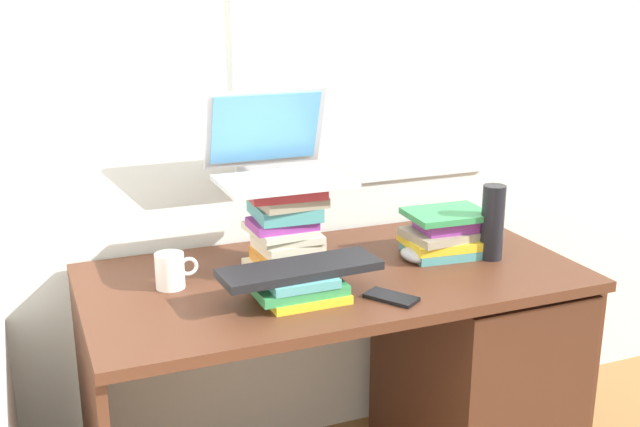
{
  "coord_description": "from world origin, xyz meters",
  "views": [
    {
      "loc": [
        -0.8,
        -1.88,
        1.53
      ],
      "look_at": [
        -0.04,
        -0.0,
        0.93
      ],
      "focal_mm": 43.16,
      "sensor_mm": 36.0,
      "label": 1
    }
  ],
  "objects_px": {
    "mug": "(171,270)",
    "water_bottle": "(493,222)",
    "laptop": "(276,158)",
    "computer_mouse": "(412,255)",
    "cell_phone": "(391,297)",
    "keyboard": "(300,269)",
    "book_stack_keyboard_riser": "(299,287)",
    "book_stack_tall": "(284,224)",
    "desk": "(441,363)",
    "book_stack_side": "(444,234)"
  },
  "relations": [
    {
      "from": "book_stack_side",
      "to": "keyboard",
      "type": "bearing_deg",
      "value": -163.0
    },
    {
      "from": "book_stack_tall",
      "to": "computer_mouse",
      "type": "bearing_deg",
      "value": -12.54
    },
    {
      "from": "book_stack_keyboard_riser",
      "to": "laptop",
      "type": "relative_size",
      "value": 0.67
    },
    {
      "from": "book_stack_keyboard_riser",
      "to": "cell_phone",
      "type": "distance_m",
      "value": 0.24
    },
    {
      "from": "laptop",
      "to": "mug",
      "type": "relative_size",
      "value": 3.07
    },
    {
      "from": "computer_mouse",
      "to": "book_stack_keyboard_riser",
      "type": "bearing_deg",
      "value": -160.58
    },
    {
      "from": "mug",
      "to": "book_stack_side",
      "type": "bearing_deg",
      "value": -2.92
    },
    {
      "from": "water_bottle",
      "to": "cell_phone",
      "type": "bearing_deg",
      "value": -158.07
    },
    {
      "from": "book_stack_tall",
      "to": "keyboard",
      "type": "height_order",
      "value": "book_stack_tall"
    },
    {
      "from": "book_stack_tall",
      "to": "mug",
      "type": "xyz_separation_m",
      "value": [
        -0.33,
        -0.02,
        -0.09
      ]
    },
    {
      "from": "laptop",
      "to": "computer_mouse",
      "type": "bearing_deg",
      "value": -21.45
    },
    {
      "from": "mug",
      "to": "cell_phone",
      "type": "xyz_separation_m",
      "value": [
        0.51,
        -0.3,
        -0.04
      ]
    },
    {
      "from": "book_stack_side",
      "to": "keyboard",
      "type": "relative_size",
      "value": 0.6
    },
    {
      "from": "computer_mouse",
      "to": "water_bottle",
      "type": "bearing_deg",
      "value": -16.77
    },
    {
      "from": "mug",
      "to": "book_stack_tall",
      "type": "bearing_deg",
      "value": 3.89
    },
    {
      "from": "book_stack_side",
      "to": "computer_mouse",
      "type": "height_order",
      "value": "book_stack_side"
    },
    {
      "from": "book_stack_side",
      "to": "water_bottle",
      "type": "distance_m",
      "value": 0.15
    },
    {
      "from": "water_bottle",
      "to": "cell_phone",
      "type": "xyz_separation_m",
      "value": [
        -0.42,
        -0.17,
        -0.11
      ]
    },
    {
      "from": "desk",
      "to": "cell_phone",
      "type": "height_order",
      "value": "cell_phone"
    },
    {
      "from": "cell_phone",
      "to": "keyboard",
      "type": "bearing_deg",
      "value": 123.35
    },
    {
      "from": "water_bottle",
      "to": "mug",
      "type": "bearing_deg",
      "value": 172.15
    },
    {
      "from": "book_stack_tall",
      "to": "cell_phone",
      "type": "height_order",
      "value": "book_stack_tall"
    },
    {
      "from": "book_stack_keyboard_riser",
      "to": "computer_mouse",
      "type": "height_order",
      "value": "book_stack_keyboard_riser"
    },
    {
      "from": "water_bottle",
      "to": "computer_mouse",
      "type": "bearing_deg",
      "value": 163.23
    },
    {
      "from": "book_stack_side",
      "to": "book_stack_tall",
      "type": "bearing_deg",
      "value": 172.46
    },
    {
      "from": "book_stack_tall",
      "to": "computer_mouse",
      "type": "distance_m",
      "value": 0.4
    },
    {
      "from": "book_stack_side",
      "to": "water_bottle",
      "type": "relative_size",
      "value": 1.12
    },
    {
      "from": "desk",
      "to": "book_stack_keyboard_riser",
      "type": "distance_m",
      "value": 0.64
    },
    {
      "from": "book_stack_side",
      "to": "computer_mouse",
      "type": "xyz_separation_m",
      "value": [
        -0.12,
        -0.02,
        -0.05
      ]
    },
    {
      "from": "book_stack_tall",
      "to": "computer_mouse",
      "type": "relative_size",
      "value": 2.43
    },
    {
      "from": "book_stack_tall",
      "to": "book_stack_keyboard_riser",
      "type": "relative_size",
      "value": 1.05
    },
    {
      "from": "laptop",
      "to": "mug",
      "type": "distance_m",
      "value": 0.43
    },
    {
      "from": "cell_phone",
      "to": "computer_mouse",
      "type": "bearing_deg",
      "value": 17.98
    },
    {
      "from": "computer_mouse",
      "to": "cell_phone",
      "type": "bearing_deg",
      "value": -128.85
    },
    {
      "from": "keyboard",
      "to": "water_bottle",
      "type": "height_order",
      "value": "water_bottle"
    },
    {
      "from": "water_bottle",
      "to": "cell_phone",
      "type": "relative_size",
      "value": 1.65
    },
    {
      "from": "keyboard",
      "to": "laptop",
      "type": "bearing_deg",
      "value": 79.49
    },
    {
      "from": "book_stack_tall",
      "to": "cell_phone",
      "type": "xyz_separation_m",
      "value": [
        0.18,
        -0.32,
        -0.13
      ]
    },
    {
      "from": "book_stack_side",
      "to": "water_bottle",
      "type": "height_order",
      "value": "water_bottle"
    },
    {
      "from": "laptop",
      "to": "computer_mouse",
      "type": "height_order",
      "value": "laptop"
    },
    {
      "from": "desk",
      "to": "laptop",
      "type": "height_order",
      "value": "laptop"
    },
    {
      "from": "book_stack_keyboard_riser",
      "to": "book_stack_side",
      "type": "height_order",
      "value": "book_stack_side"
    },
    {
      "from": "mug",
      "to": "water_bottle",
      "type": "xyz_separation_m",
      "value": [
        0.93,
        -0.13,
        0.06
      ]
    },
    {
      "from": "computer_mouse",
      "to": "cell_phone",
      "type": "distance_m",
      "value": 0.3
    },
    {
      "from": "book_stack_keyboard_riser",
      "to": "keyboard",
      "type": "xyz_separation_m",
      "value": [
        0.0,
        0.0,
        0.05
      ]
    },
    {
      "from": "book_stack_keyboard_riser",
      "to": "book_stack_side",
      "type": "xyz_separation_m",
      "value": [
        0.53,
        0.16,
        0.03
      ]
    },
    {
      "from": "book_stack_keyboard_riser",
      "to": "computer_mouse",
      "type": "relative_size",
      "value": 2.31
    },
    {
      "from": "cell_phone",
      "to": "mug",
      "type": "bearing_deg",
      "value": 116.81
    },
    {
      "from": "desk",
      "to": "book_stack_keyboard_riser",
      "type": "xyz_separation_m",
      "value": [
        -0.51,
        -0.11,
        0.37
      ]
    },
    {
      "from": "laptop",
      "to": "computer_mouse",
      "type": "distance_m",
      "value": 0.49
    }
  ]
}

